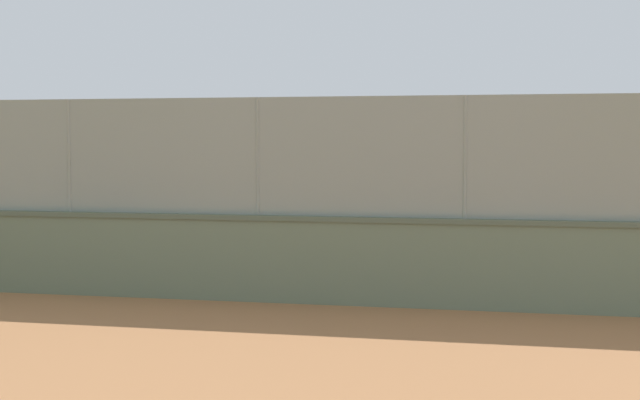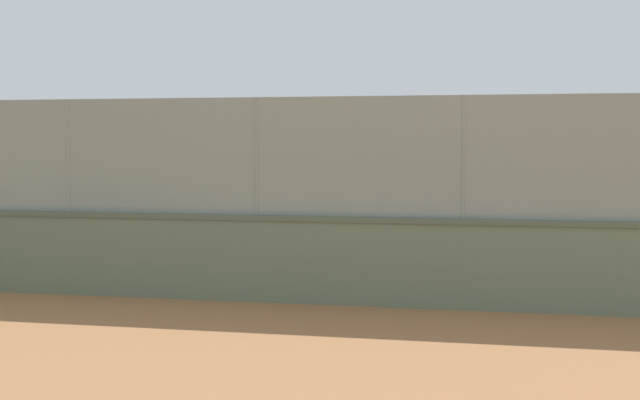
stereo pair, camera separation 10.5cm
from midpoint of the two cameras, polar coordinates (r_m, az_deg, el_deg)
The scene contains 6 objects.
ground_plane at distance 28.63m, azimuth 4.95°, elevation -1.56°, with size 260.00×260.00×0.00m, color #A36B42.
perimeter_wall at distance 15.04m, azimuth -4.02°, elevation -3.54°, with size 26.96×1.37×1.40m.
fence_panel_on_wall at distance 14.93m, azimuth -4.05°, elevation 2.71°, with size 26.48×1.03×1.89m.
player_foreground_swinging at distance 23.88m, azimuth -7.91°, elevation -0.44°, with size 0.70×1.23×1.54m.
player_crossing_court at distance 19.74m, azimuth 12.16°, elevation -1.29°, with size 0.72×1.25×1.56m.
sports_ball at distance 23.11m, azimuth -5.92°, elevation -2.58°, with size 0.18×0.18×0.18m, color #3399D8.
Camera 1 is at (-2.66, 28.39, 2.58)m, focal length 51.98 mm.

